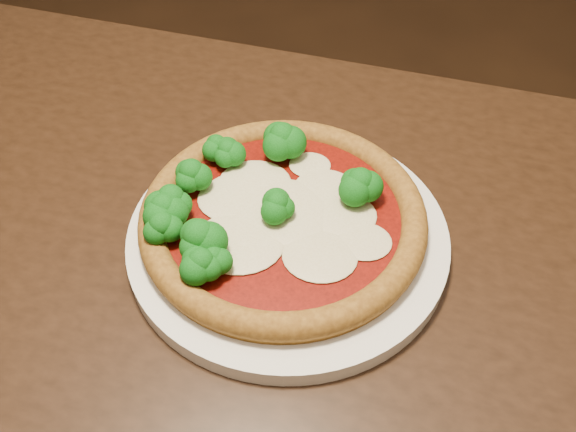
# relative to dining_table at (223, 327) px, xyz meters

# --- Properties ---
(dining_table) EXTENTS (1.29, 0.96, 0.75)m
(dining_table) POSITION_rel_dining_table_xyz_m (0.00, 0.00, 0.00)
(dining_table) COLOR black
(dining_table) RESTS_ON floor
(plate) EXTENTS (0.32, 0.32, 0.02)m
(plate) POSITION_rel_dining_table_xyz_m (0.07, 0.04, 0.11)
(plate) COLOR silver
(plate) RESTS_ON dining_table
(pizza) EXTENTS (0.29, 0.29, 0.06)m
(pizza) POSITION_rel_dining_table_xyz_m (0.05, 0.05, 0.14)
(pizza) COLOR #8E6022
(pizza) RESTS_ON plate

